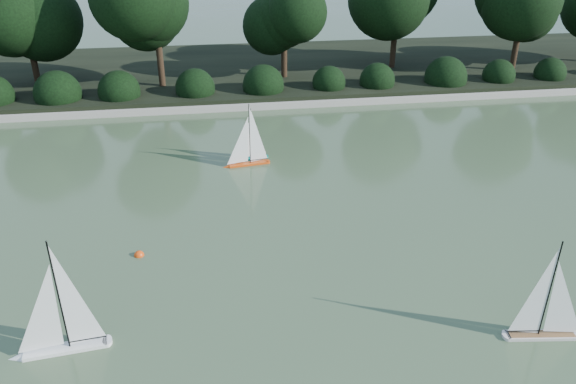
{
  "coord_description": "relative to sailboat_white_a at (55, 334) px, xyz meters",
  "views": [
    {
      "loc": [
        -1.72,
        -7.06,
        5.23
      ],
      "look_at": [
        -0.33,
        1.94,
        0.7
      ],
      "focal_mm": 35.0,
      "sensor_mm": 36.0,
      "label": 1
    }
  ],
  "objects": [
    {
      "name": "sailboat_white_a",
      "position": [
        0.0,
        0.0,
        0.0
      ],
      "size": [
        1.33,
        0.35,
        1.81
      ],
      "color": "white",
      "rests_on": "ground"
    },
    {
      "name": "pond_coping",
      "position": [
        3.87,
        9.91,
        -0.19
      ],
      "size": [
        40.0,
        0.35,
        0.18
      ],
      "primitive_type": "cube",
      "color": "gray",
      "rests_on": "ground"
    },
    {
      "name": "far_bank",
      "position": [
        3.87,
        13.91,
        -0.13
      ],
      "size": [
        40.0,
        8.0,
        0.3
      ],
      "primitive_type": "cube",
      "color": "black",
      "rests_on": "ground"
    },
    {
      "name": "ground",
      "position": [
        3.87,
        0.91,
        -0.28
      ],
      "size": [
        80.0,
        80.0,
        0.0
      ],
      "primitive_type": "plane",
      "color": "#2F4328",
      "rests_on": "ground"
    },
    {
      "name": "tree_line",
      "position": [
        5.11,
        12.34,
        2.36
      ],
      "size": [
        26.31,
        3.93,
        4.39
      ],
      "color": "black",
      "rests_on": "ground"
    },
    {
      "name": "sailboat_white_b",
      "position": [
        6.61,
        -0.73,
        -0.03
      ],
      "size": [
        1.21,
        0.34,
        1.65
      ],
      "color": "silver",
      "rests_on": "ground"
    },
    {
      "name": "shrub_hedge",
      "position": [
        3.87,
        10.81,
        0.17
      ],
      "size": [
        29.1,
        1.1,
        1.1
      ],
      "color": "black",
      "rests_on": "ground"
    },
    {
      "name": "sailboat_orange",
      "position": [
        2.98,
        5.78,
        -0.04
      ],
      "size": [
        1.14,
        0.33,
        1.55
      ],
      "color": "#D2440F",
      "rests_on": "ground"
    },
    {
      "name": "race_buoy",
      "position": [
        0.87,
        2.23,
        -0.28
      ],
      "size": [
        0.17,
        0.17,
        0.17
      ],
      "primitive_type": "sphere",
      "color": "#E7430C",
      "rests_on": "ground"
    },
    {
      "name": "sailboat_teal",
      "position": [
        3.08,
        6.08,
        -0.08
      ],
      "size": [
        0.97,
        0.37,
        1.33
      ],
      "color": "#03887B",
      "rests_on": "ground"
    }
  ]
}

